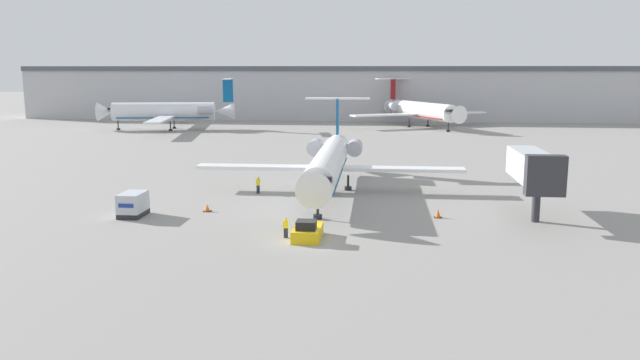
% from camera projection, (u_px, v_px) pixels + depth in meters
% --- Properties ---
extents(ground_plane, '(600.00, 600.00, 0.00)m').
position_uv_depth(ground_plane, '(308.00, 242.00, 48.03)').
color(ground_plane, gray).
extents(terminal_building, '(180.00, 16.80, 13.83)m').
position_uv_depth(terminal_building, '(363.00, 93.00, 164.30)').
color(terminal_building, '#B2B2B7').
rests_on(terminal_building, ground).
extents(airplane_main, '(29.14, 31.50, 9.49)m').
position_uv_depth(airplane_main, '(329.00, 162.00, 67.38)').
color(airplane_main, white).
rests_on(airplane_main, ground).
extents(pushback_tug, '(2.15, 3.84, 1.67)m').
position_uv_depth(pushback_tug, '(307.00, 231.00, 48.76)').
color(pushback_tug, yellow).
rests_on(pushback_tug, ground).
extents(luggage_cart, '(1.95, 3.11, 2.17)m').
position_uv_depth(luggage_cart, '(133.00, 204.00, 56.23)').
color(luggage_cart, '#232326').
rests_on(luggage_cart, ground).
extents(worker_near_tug, '(0.40, 0.24, 1.66)m').
position_uv_depth(worker_near_tug, '(286.00, 227.00, 49.07)').
color(worker_near_tug, '#232838').
rests_on(worker_near_tug, ground).
extents(worker_by_wing, '(0.40, 0.26, 1.84)m').
position_uv_depth(worker_by_wing, '(258.00, 184.00, 66.57)').
color(worker_by_wing, '#232838').
rests_on(worker_by_wing, ground).
extents(traffic_cone_left, '(0.73, 0.73, 0.70)m').
position_uv_depth(traffic_cone_left, '(207.00, 208.00, 58.26)').
color(traffic_cone_left, black).
rests_on(traffic_cone_left, ground).
extents(traffic_cone_right, '(0.67, 0.67, 0.82)m').
position_uv_depth(traffic_cone_right, '(438.00, 213.00, 55.82)').
color(traffic_cone_right, black).
rests_on(traffic_cone_right, ground).
extents(airplane_parked_far_left, '(31.59, 29.62, 10.86)m').
position_uv_depth(airplane_parked_far_left, '(421.00, 110.00, 141.92)').
color(airplane_parked_far_left, white).
rests_on(airplane_parked_far_left, ground).
extents(airplane_parked_far_right, '(29.66, 39.83, 11.08)m').
position_uv_depth(airplane_parked_far_right, '(168.00, 112.00, 135.73)').
color(airplane_parked_far_right, silver).
rests_on(airplane_parked_far_right, ground).
extents(jet_bridge, '(3.20, 10.57, 6.19)m').
position_uv_depth(jet_bridge, '(533.00, 168.00, 55.48)').
color(jet_bridge, '#2D2D33').
rests_on(jet_bridge, ground).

